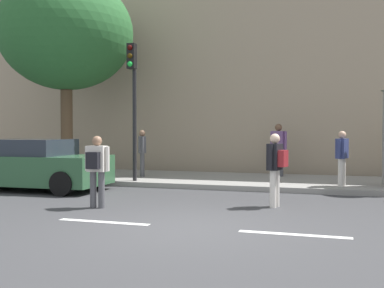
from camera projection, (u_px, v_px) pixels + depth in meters
The scene contains 12 objects.
ground_plane at pixel (193, 228), 7.99m from camera, with size 80.00×80.00×0.00m, color #38383A.
sidewalk_curb at pixel (259, 181), 14.66m from camera, with size 36.00×4.00×0.15m, color gray.
lane_markings at pixel (193, 228), 7.99m from camera, with size 25.80×0.16×0.01m.
building_backdrop at pixel (279, 50), 19.28m from camera, with size 36.00×5.00×10.04m, color tan.
traffic_light at pixel (133, 89), 13.96m from camera, with size 0.24×0.45×4.13m.
street_tree at pixel (66, 33), 16.15m from camera, with size 4.65×4.65×6.91m.
pedestrian_tallest at pixel (276, 164), 10.14m from camera, with size 0.45×0.55×1.61m.
pedestrian_in_red_top at pixel (97, 166), 10.03m from camera, with size 0.58×0.39×1.56m.
pedestrian_with_backpack at pixel (342, 154), 12.71m from camera, with size 0.36×0.64×1.52m.
pedestrian_with_bag at pixel (279, 145), 15.60m from camera, with size 0.58×0.50×1.76m.
pedestrian_in_dark_shirt at pixel (142, 150), 15.48m from camera, with size 0.39×0.53×1.55m.
parked_car_red at pixel (33, 165), 13.11m from camera, with size 4.13×2.03×1.44m.
Camera 1 is at (2.38, -7.58, 1.68)m, focal length 43.45 mm.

